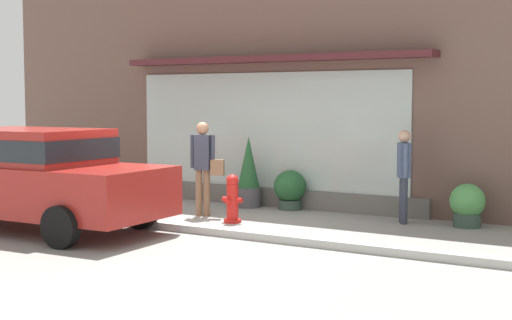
# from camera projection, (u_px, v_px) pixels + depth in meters

# --- Properties ---
(ground_plane) EXTENTS (60.00, 60.00, 0.00)m
(ground_plane) POSITION_uv_depth(u_px,v_px,m) (181.00, 228.00, 12.10)
(ground_plane) COLOR gray
(curb_strip) EXTENTS (14.00, 0.24, 0.12)m
(curb_strip) POSITION_uv_depth(u_px,v_px,m) (174.00, 227.00, 11.93)
(curb_strip) COLOR #B2B2AD
(curb_strip) RESTS_ON ground_plane
(storefront) EXTENTS (14.00, 0.81, 5.02)m
(storefront) POSITION_uv_depth(u_px,v_px,m) (278.00, 81.00, 14.62)
(storefront) COLOR brown
(storefront) RESTS_ON ground_plane
(fire_hydrant) EXTENTS (0.38, 0.34, 0.82)m
(fire_hydrant) POSITION_uv_depth(u_px,v_px,m) (232.00, 199.00, 12.65)
(fire_hydrant) COLOR red
(fire_hydrant) RESTS_ON ground_plane
(pedestrian_with_handbag) EXTENTS (0.61, 0.31, 1.69)m
(pedestrian_with_handbag) POSITION_uv_depth(u_px,v_px,m) (204.00, 162.00, 13.31)
(pedestrian_with_handbag) COLOR brown
(pedestrian_with_handbag) RESTS_ON ground_plane
(pedestrian_passerby) EXTENTS (0.32, 0.45, 1.58)m
(pedestrian_passerby) POSITION_uv_depth(u_px,v_px,m) (404.00, 169.00, 12.54)
(pedestrian_passerby) COLOR #333847
(pedestrian_passerby) RESTS_ON ground_plane
(parked_car_red) EXTENTS (4.41, 2.15, 1.62)m
(parked_car_red) POSITION_uv_depth(u_px,v_px,m) (34.00, 173.00, 11.88)
(parked_car_red) COLOR maroon
(parked_car_red) RESTS_ON ground_plane
(potted_plant_near_hydrant) EXTENTS (0.47, 0.47, 0.79)m
(potted_plant_near_hydrant) POSITION_uv_depth(u_px,v_px,m) (97.00, 173.00, 16.90)
(potted_plant_near_hydrant) COLOR #4C4C51
(potted_plant_near_hydrant) RESTS_ON ground_plane
(potted_plant_trailing_edge) EXTENTS (0.47, 0.47, 1.38)m
(potted_plant_trailing_edge) POSITION_uv_depth(u_px,v_px,m) (249.00, 173.00, 14.44)
(potted_plant_trailing_edge) COLOR #4C4C51
(potted_plant_trailing_edge) RESTS_ON ground_plane
(potted_plant_window_right) EXTENTS (0.61, 0.61, 0.75)m
(potted_plant_window_right) POSITION_uv_depth(u_px,v_px,m) (290.00, 189.00, 14.14)
(potted_plant_window_right) COLOR #33473D
(potted_plant_window_right) RESTS_ON ground_plane
(potted_plant_low_front) EXTENTS (0.58, 0.58, 0.72)m
(potted_plant_low_front) POSITION_uv_depth(u_px,v_px,m) (467.00, 204.00, 12.20)
(potted_plant_low_front) COLOR #33473D
(potted_plant_low_front) RESTS_ON ground_plane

